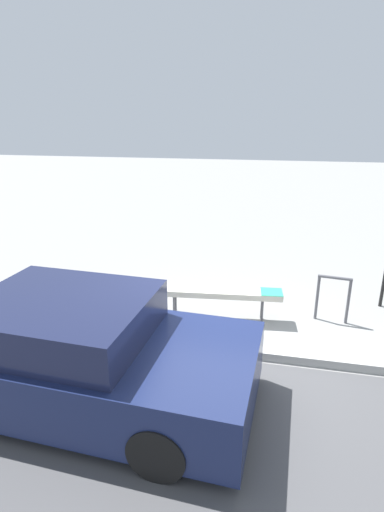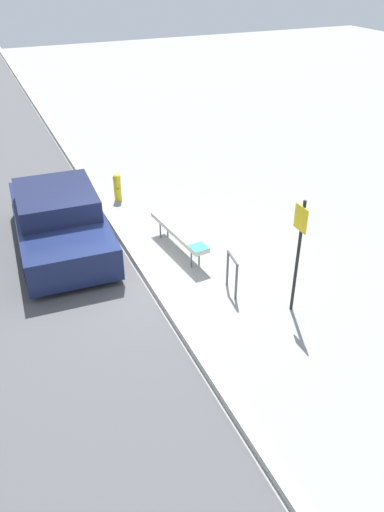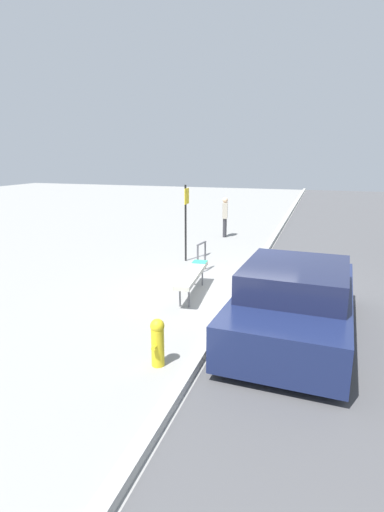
% 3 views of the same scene
% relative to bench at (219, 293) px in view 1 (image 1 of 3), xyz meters
% --- Properties ---
extents(ground_plane, '(60.00, 60.00, 0.00)m').
position_rel_bench_xyz_m(ground_plane, '(0.33, -1.03, -0.50)').
color(ground_plane, gray).
extents(curb, '(60.00, 0.20, 0.13)m').
position_rel_bench_xyz_m(curb, '(0.33, -1.03, -0.43)').
color(curb, '#A8A8A3').
rests_on(curb, ground_plane).
extents(bench, '(2.17, 0.57, 0.57)m').
position_rel_bench_xyz_m(bench, '(0.00, 0.00, 0.00)').
color(bench, '#515156').
rests_on(bench, ground_plane).
extents(bike_rack, '(0.55, 0.12, 0.83)m').
position_rel_bench_xyz_m(bike_rack, '(1.90, 0.35, 0.00)').
color(bike_rack, '#515156').
rests_on(bike_rack, ground_plane).
extents(fire_hydrant, '(0.36, 0.22, 0.77)m').
position_rel_bench_xyz_m(fire_hydrant, '(-3.19, -0.49, -0.09)').
color(fire_hydrant, gold).
rests_on(fire_hydrant, ground_plane).
extents(parked_car_near, '(4.33, 2.11, 1.33)m').
position_rel_bench_xyz_m(parked_car_near, '(-1.39, -2.38, 0.12)').
color(parked_car_near, black).
rests_on(parked_car_near, ground_plane).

